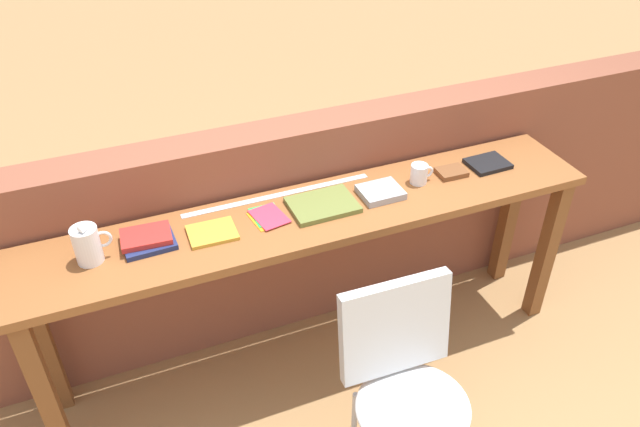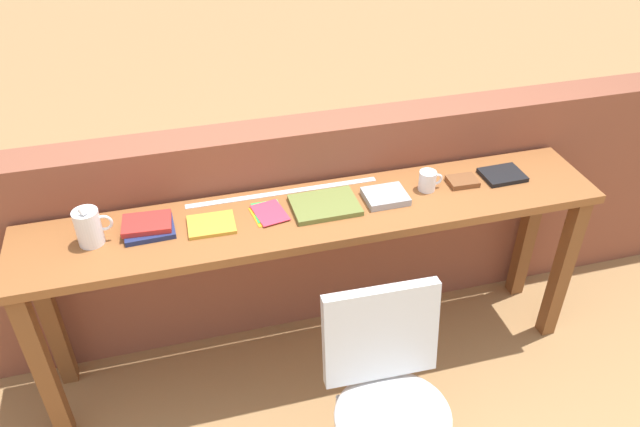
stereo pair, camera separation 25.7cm
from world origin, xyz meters
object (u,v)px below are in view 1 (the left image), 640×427
at_px(book_open_centre, 323,205).
at_px(mug, 420,174).
at_px(chair_white_moulded, 406,380).
at_px(pamphlet_pile_colourful, 267,217).
at_px(pitcher_white, 88,244).
at_px(leather_journal_brown, 451,172).
at_px(book_stack_leftmost, 148,240).
at_px(magazine_cycling, 212,233).
at_px(book_repair_rightmost, 488,164).

height_order(book_open_centre, mug, mug).
xyz_separation_m(chair_white_moulded, pamphlet_pile_colourful, (-0.30, 0.72, 0.36)).
distance_m(pitcher_white, leather_journal_brown, 1.59).
relative_size(book_stack_leftmost, pamphlet_pile_colourful, 1.13).
bearing_deg(pamphlet_pile_colourful, book_stack_leftmost, 179.03).
distance_m(pitcher_white, magazine_cycling, 0.47).
distance_m(magazine_cycling, pamphlet_pile_colourful, 0.24).
bearing_deg(pamphlet_pile_colourful, book_open_centre, -3.95).
bearing_deg(pitcher_white, book_open_centre, -0.31).
bearing_deg(pitcher_white, leather_journal_brown, 0.48).
relative_size(pitcher_white, leather_journal_brown, 1.41).
distance_m(pitcher_white, pamphlet_pile_colourful, 0.71).
xyz_separation_m(magazine_cycling, leather_journal_brown, (1.13, 0.03, 0.00)).
bearing_deg(book_repair_rightmost, leather_journal_brown, 179.57).
bearing_deg(chair_white_moulded, pitcher_white, 144.68).
distance_m(chair_white_moulded, pamphlet_pile_colourful, 0.86).
bearing_deg(pitcher_white, mug, 0.46).
distance_m(chair_white_moulded, book_repair_rightmost, 1.13).
height_order(pamphlet_pile_colourful, leather_journal_brown, leather_journal_brown).
bearing_deg(book_stack_leftmost, pitcher_white, -174.74).
xyz_separation_m(chair_white_moulded, mug, (0.42, 0.72, 0.40)).
xyz_separation_m(chair_white_moulded, book_repair_rightmost, (0.79, 0.72, 0.36)).
bearing_deg(pitcher_white, book_repair_rightmost, 0.53).
xyz_separation_m(chair_white_moulded, book_stack_leftmost, (-0.78, 0.73, 0.38)).
xyz_separation_m(book_stack_leftmost, magazine_cycling, (0.25, -0.03, -0.01)).
xyz_separation_m(magazine_cycling, book_repair_rightmost, (1.33, 0.03, 0.00)).
xyz_separation_m(pitcher_white, pamphlet_pile_colourful, (0.70, 0.01, -0.07)).
relative_size(book_open_centre, leather_journal_brown, 2.16).
distance_m(pitcher_white, mug, 1.42).
height_order(pitcher_white, book_repair_rightmost, pitcher_white).
bearing_deg(pamphlet_pile_colourful, chair_white_moulded, -67.69).
bearing_deg(leather_journal_brown, book_repair_rightmost, 2.88).
bearing_deg(book_repair_rightmost, chair_white_moulded, -139.00).
height_order(pamphlet_pile_colourful, mug, mug).
height_order(chair_white_moulded, book_stack_leftmost, book_stack_leftmost).
height_order(chair_white_moulded, pitcher_white, pitcher_white).
distance_m(chair_white_moulded, leather_journal_brown, 1.00).
distance_m(book_stack_leftmost, mug, 1.20).
xyz_separation_m(leather_journal_brown, book_repair_rightmost, (0.20, 0.00, -0.00)).
bearing_deg(magazine_cycling, mug, 2.99).
height_order(pitcher_white, leather_journal_brown, pitcher_white).
height_order(magazine_cycling, mug, mug).
bearing_deg(leather_journal_brown, book_open_centre, -176.45).
height_order(chair_white_moulded, book_repair_rightmost, book_repair_rightmost).
bearing_deg(book_open_centre, pamphlet_pile_colourful, 175.51).
xyz_separation_m(magazine_cycling, mug, (0.96, 0.02, 0.04)).
xyz_separation_m(pitcher_white, book_stack_leftmost, (0.22, 0.02, -0.06)).
xyz_separation_m(magazine_cycling, pamphlet_pile_colourful, (0.24, 0.02, -0.00)).
height_order(pitcher_white, book_open_centre, pitcher_white).
bearing_deg(pamphlet_pile_colourful, pitcher_white, -179.05).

